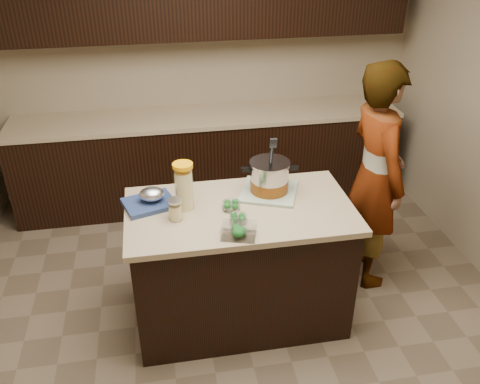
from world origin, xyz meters
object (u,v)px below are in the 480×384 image
Objects in this scene: lemonade_pitcher at (184,188)px; person at (375,177)px; island at (240,264)px; stock_pot at (269,178)px.

person reaches higher than lemonade_pitcher.
island is 0.85× the size of person.
island is at bearing -11.94° from lemonade_pitcher.
island is 0.69m from lemonade_pitcher.
stock_pot reaches higher than island.
island is at bearing 102.17° from person.
island is 3.82× the size of stock_pot.
lemonade_pitcher reaches higher than island.
lemonade_pitcher is at bearing -164.25° from stock_pot.
person is at bearing 16.53° from island.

